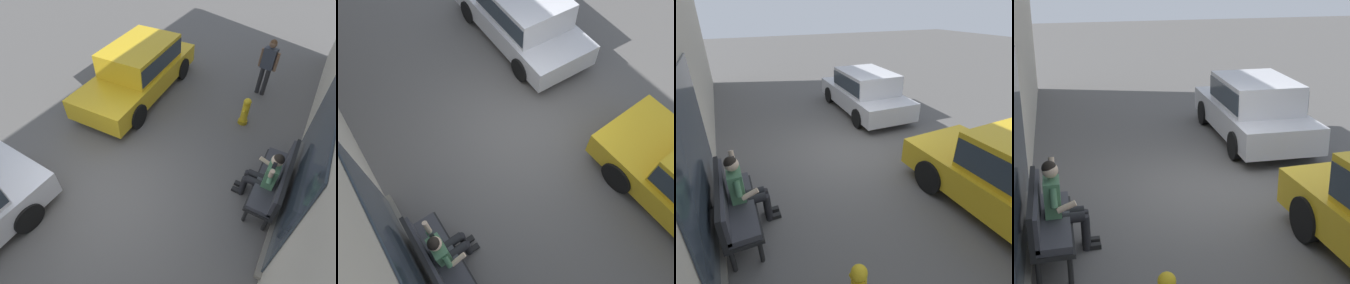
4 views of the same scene
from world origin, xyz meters
TOP-DOWN VIEW (x-y plane):
  - ground_plane at (0.00, 0.00)m, footprint 60.00×60.00m
  - bench at (-1.72, 2.90)m, footprint 1.76×0.55m
  - person_on_phone at (-1.59, 2.67)m, footprint 0.73×0.74m
  - parked_car_mid at (2.44, -1.79)m, footprint 4.24×1.94m

SIDE VIEW (x-z plane):
  - ground_plane at x=0.00m, z-range 0.00..0.00m
  - bench at x=-1.72m, z-range 0.08..1.11m
  - person_on_phone at x=-1.59m, z-range 0.04..1.41m
  - parked_car_mid at x=2.44m, z-range 0.06..1.51m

